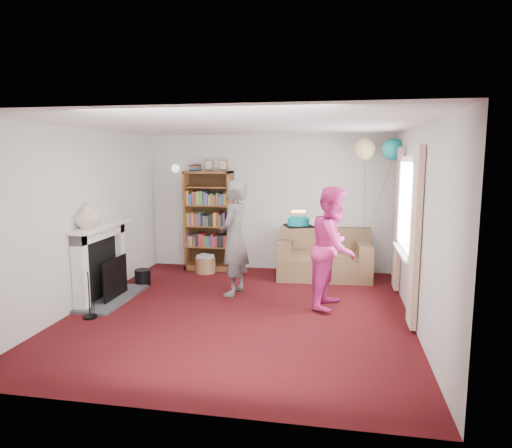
% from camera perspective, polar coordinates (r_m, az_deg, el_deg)
% --- Properties ---
extents(ground, '(5.00, 5.00, 0.00)m').
position_cam_1_polar(ground, '(6.35, -1.97, -10.94)').
color(ground, black).
rests_on(ground, ground).
extents(wall_back, '(4.50, 0.02, 2.50)m').
position_cam_1_polar(wall_back, '(8.50, 1.60, 2.67)').
color(wall_back, silver).
rests_on(wall_back, ground).
extents(wall_left, '(0.02, 5.00, 2.50)m').
position_cam_1_polar(wall_left, '(6.90, -20.70, 0.75)').
color(wall_left, silver).
rests_on(wall_left, ground).
extents(wall_right, '(0.02, 5.00, 2.50)m').
position_cam_1_polar(wall_right, '(5.99, 19.58, -0.29)').
color(wall_right, silver).
rests_on(wall_right, ground).
extents(ceiling, '(4.50, 5.00, 0.01)m').
position_cam_1_polar(ceiling, '(6.00, -2.09, 12.23)').
color(ceiling, white).
rests_on(ceiling, wall_back).
extents(fireplace, '(0.55, 1.80, 1.12)m').
position_cam_1_polar(fireplace, '(7.10, -18.40, -4.98)').
color(fireplace, '#3F3F42').
rests_on(fireplace, ground).
extents(window_bay, '(0.14, 2.02, 2.20)m').
position_cam_1_polar(window_bay, '(6.58, 18.27, 0.11)').
color(window_bay, white).
rests_on(window_bay, ground).
extents(wall_sconce, '(0.16, 0.23, 0.16)m').
position_cam_1_polar(wall_sconce, '(8.76, -10.00, 6.86)').
color(wall_sconce, gold).
rests_on(wall_sconce, ground).
extents(bookcase, '(0.87, 0.42, 2.05)m').
position_cam_1_polar(bookcase, '(8.58, -5.86, 0.36)').
color(bookcase, '#472B14').
rests_on(bookcase, ground).
extents(sofa, '(1.60, 0.85, 0.85)m').
position_cam_1_polar(sofa, '(8.12, 8.49, -4.34)').
color(sofa, brown).
rests_on(sofa, ground).
extents(wicker_basket, '(0.36, 0.36, 0.33)m').
position_cam_1_polar(wicker_basket, '(8.41, -6.35, -5.06)').
color(wicker_basket, '#926644').
rests_on(wicker_basket, ground).
extents(person_striped, '(0.49, 0.69, 1.76)m').
position_cam_1_polar(person_striped, '(6.94, -2.77, -1.76)').
color(person_striped, black).
rests_on(person_striped, ground).
extents(person_magenta, '(0.82, 0.95, 1.70)m').
position_cam_1_polar(person_magenta, '(6.46, 9.68, -2.88)').
color(person_magenta, '#D32A7F').
rests_on(person_magenta, ground).
extents(birthday_cake, '(0.36, 0.36, 0.22)m').
position_cam_1_polar(birthday_cake, '(6.46, 5.32, 0.29)').
color(birthday_cake, black).
rests_on(birthday_cake, ground).
extents(balloons, '(0.80, 0.36, 1.75)m').
position_cam_1_polar(balloons, '(7.74, 15.09, 9.00)').
color(balloons, '#3F3F3F').
rests_on(balloons, ground).
extents(mantel_vase, '(0.39, 0.39, 0.36)m').
position_cam_1_polar(mantel_vase, '(6.69, -20.35, 1.02)').
color(mantel_vase, beige).
rests_on(mantel_vase, fireplace).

